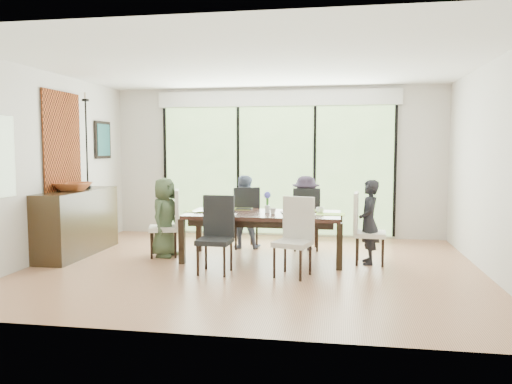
% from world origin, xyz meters
% --- Properties ---
extents(floor, '(6.00, 5.00, 0.01)m').
position_xyz_m(floor, '(0.00, 0.00, -0.01)').
color(floor, brown).
rests_on(floor, ground).
extents(ceiling, '(6.00, 5.00, 0.01)m').
position_xyz_m(ceiling, '(0.00, 0.00, 2.71)').
color(ceiling, white).
rests_on(ceiling, wall_back).
extents(wall_back, '(6.00, 0.02, 2.70)m').
position_xyz_m(wall_back, '(0.00, 2.51, 1.35)').
color(wall_back, beige).
rests_on(wall_back, floor).
extents(wall_front, '(6.00, 0.02, 2.70)m').
position_xyz_m(wall_front, '(0.00, -2.51, 1.35)').
color(wall_front, white).
rests_on(wall_front, floor).
extents(wall_left, '(0.02, 5.00, 2.70)m').
position_xyz_m(wall_left, '(-3.01, 0.00, 1.35)').
color(wall_left, silver).
rests_on(wall_left, floor).
extents(wall_right, '(0.02, 5.00, 2.70)m').
position_xyz_m(wall_right, '(3.01, 0.00, 1.35)').
color(wall_right, silver).
rests_on(wall_right, floor).
extents(glass_doors, '(4.20, 0.02, 2.30)m').
position_xyz_m(glass_doors, '(0.00, 2.47, 1.20)').
color(glass_doors, '#598C3F').
rests_on(glass_doors, wall_back).
extents(blinds_header, '(4.40, 0.06, 0.28)m').
position_xyz_m(blinds_header, '(0.00, 2.46, 2.50)').
color(blinds_header, white).
rests_on(blinds_header, wall_back).
extents(mullion_a, '(0.05, 0.04, 2.30)m').
position_xyz_m(mullion_a, '(-2.10, 2.46, 1.20)').
color(mullion_a, black).
rests_on(mullion_a, wall_back).
extents(mullion_b, '(0.05, 0.04, 2.30)m').
position_xyz_m(mullion_b, '(-0.70, 2.46, 1.20)').
color(mullion_b, black).
rests_on(mullion_b, wall_back).
extents(mullion_c, '(0.05, 0.04, 2.30)m').
position_xyz_m(mullion_c, '(0.70, 2.46, 1.20)').
color(mullion_c, black).
rests_on(mullion_c, wall_back).
extents(mullion_d, '(0.05, 0.04, 2.30)m').
position_xyz_m(mullion_d, '(2.10, 2.46, 1.20)').
color(mullion_d, black).
rests_on(mullion_d, wall_back).
extents(deck, '(6.00, 1.80, 0.10)m').
position_xyz_m(deck, '(0.00, 3.40, -0.05)').
color(deck, brown).
rests_on(deck, ground).
extents(rail_top, '(6.00, 0.08, 0.06)m').
position_xyz_m(rail_top, '(0.00, 4.20, 0.55)').
color(rail_top, '#4E3D21').
rests_on(rail_top, deck).
extents(foliage_left, '(3.20, 3.20, 3.20)m').
position_xyz_m(foliage_left, '(-1.80, 5.20, 1.44)').
color(foliage_left, '#14380F').
rests_on(foliage_left, ground).
extents(foliage_mid, '(4.00, 4.00, 4.00)m').
position_xyz_m(foliage_mid, '(0.40, 5.80, 1.80)').
color(foliage_mid, '#14380F').
rests_on(foliage_mid, ground).
extents(foliage_right, '(2.80, 2.80, 2.80)m').
position_xyz_m(foliage_right, '(2.20, 5.00, 1.26)').
color(foliage_right, '#14380F').
rests_on(foliage_right, ground).
extents(foliage_far, '(3.60, 3.60, 3.60)m').
position_xyz_m(foliage_far, '(-0.60, 6.50, 1.62)').
color(foliage_far, '#14380F').
rests_on(foliage_far, ground).
extents(table_top, '(2.18, 1.00, 0.05)m').
position_xyz_m(table_top, '(0.07, 0.47, 0.65)').
color(table_top, black).
rests_on(table_top, floor).
extents(table_apron, '(2.00, 0.82, 0.09)m').
position_xyz_m(table_apron, '(0.07, 0.47, 0.57)').
color(table_apron, black).
rests_on(table_apron, floor).
extents(table_leg_fl, '(0.08, 0.08, 0.63)m').
position_xyz_m(table_leg_fl, '(-1.01, 0.04, 0.31)').
color(table_leg_fl, black).
rests_on(table_leg_fl, floor).
extents(table_leg_fr, '(0.08, 0.08, 0.63)m').
position_xyz_m(table_leg_fr, '(1.15, 0.04, 0.31)').
color(table_leg_fr, black).
rests_on(table_leg_fr, floor).
extents(table_leg_bl, '(0.08, 0.08, 0.63)m').
position_xyz_m(table_leg_bl, '(-1.01, 0.90, 0.31)').
color(table_leg_bl, black).
rests_on(table_leg_bl, floor).
extents(table_leg_br, '(0.08, 0.08, 0.63)m').
position_xyz_m(table_leg_br, '(1.15, 0.90, 0.31)').
color(table_leg_br, black).
rests_on(table_leg_br, floor).
extents(chair_left_end, '(0.53, 0.53, 1.00)m').
position_xyz_m(chair_left_end, '(-1.43, 0.47, 0.50)').
color(chair_left_end, white).
rests_on(chair_left_end, floor).
extents(chair_right_end, '(0.45, 0.45, 1.00)m').
position_xyz_m(chair_right_end, '(1.57, 0.47, 0.50)').
color(chair_right_end, white).
rests_on(chair_right_end, floor).
extents(chair_far_left, '(0.55, 0.55, 1.00)m').
position_xyz_m(chair_far_left, '(-0.38, 1.32, 0.50)').
color(chair_far_left, black).
rests_on(chair_far_left, floor).
extents(chair_far_right, '(0.46, 0.46, 1.00)m').
position_xyz_m(chair_far_right, '(0.62, 1.32, 0.50)').
color(chair_far_right, black).
rests_on(chair_far_right, floor).
extents(chair_near_left, '(0.43, 0.43, 1.00)m').
position_xyz_m(chair_near_left, '(-0.43, -0.40, 0.50)').
color(chair_near_left, black).
rests_on(chair_near_left, floor).
extents(chair_near_right, '(0.52, 0.52, 1.00)m').
position_xyz_m(chair_near_right, '(0.57, -0.40, 0.50)').
color(chair_near_right, beige).
rests_on(chair_near_right, floor).
extents(person_left_end, '(0.43, 0.60, 1.17)m').
position_xyz_m(person_left_end, '(-1.41, 0.47, 0.59)').
color(person_left_end, '#415538').
rests_on(person_left_end, floor).
extents(person_right_end, '(0.38, 0.57, 1.17)m').
position_xyz_m(person_right_end, '(1.55, 0.47, 0.59)').
color(person_right_end, black).
rests_on(person_right_end, floor).
extents(person_far_left, '(0.56, 0.37, 1.17)m').
position_xyz_m(person_far_left, '(-0.38, 1.30, 0.59)').
color(person_far_left, slate).
rests_on(person_far_left, floor).
extents(person_far_right, '(0.57, 0.37, 1.17)m').
position_xyz_m(person_far_right, '(0.62, 1.30, 0.59)').
color(person_far_right, '#2A2132').
rests_on(person_far_right, floor).
extents(placemat_left, '(0.40, 0.29, 0.01)m').
position_xyz_m(placemat_left, '(-0.88, 0.47, 0.68)').
color(placemat_left, olive).
rests_on(placemat_left, table_top).
extents(placemat_right, '(0.40, 0.29, 0.01)m').
position_xyz_m(placemat_right, '(1.02, 0.47, 0.68)').
color(placemat_right, '#94C546').
rests_on(placemat_right, table_top).
extents(placemat_far_l, '(0.40, 0.29, 0.01)m').
position_xyz_m(placemat_far_l, '(-0.38, 0.87, 0.68)').
color(placemat_far_l, '#8DAA3C').
rests_on(placemat_far_l, table_top).
extents(placemat_far_r, '(0.40, 0.29, 0.01)m').
position_xyz_m(placemat_far_r, '(0.62, 0.87, 0.68)').
color(placemat_far_r, '#7EB340').
rests_on(placemat_far_r, table_top).
extents(placemat_paper, '(0.40, 0.29, 0.01)m').
position_xyz_m(placemat_paper, '(-0.48, 0.17, 0.68)').
color(placemat_paper, white).
rests_on(placemat_paper, table_top).
extents(tablet_far_l, '(0.24, 0.16, 0.01)m').
position_xyz_m(tablet_far_l, '(-0.28, 0.82, 0.69)').
color(tablet_far_l, black).
rests_on(tablet_far_l, table_top).
extents(tablet_far_r, '(0.22, 0.15, 0.01)m').
position_xyz_m(tablet_far_r, '(0.57, 0.82, 0.69)').
color(tablet_far_r, black).
rests_on(tablet_far_r, table_top).
extents(papers, '(0.27, 0.20, 0.00)m').
position_xyz_m(papers, '(0.77, 0.42, 0.68)').
color(papers, white).
rests_on(papers, table_top).
extents(platter_base, '(0.24, 0.24, 0.02)m').
position_xyz_m(platter_base, '(-0.48, 0.17, 0.70)').
color(platter_base, white).
rests_on(platter_base, table_top).
extents(platter_snacks, '(0.18, 0.18, 0.01)m').
position_xyz_m(platter_snacks, '(-0.48, 0.17, 0.71)').
color(platter_snacks, orange).
rests_on(platter_snacks, table_top).
extents(vase, '(0.07, 0.07, 0.11)m').
position_xyz_m(vase, '(0.12, 0.52, 0.74)').
color(vase, silver).
rests_on(vase, table_top).
extents(hyacinth_stems, '(0.04, 0.04, 0.15)m').
position_xyz_m(hyacinth_stems, '(0.12, 0.52, 0.84)').
color(hyacinth_stems, '#337226').
rests_on(hyacinth_stems, table_top).
extents(hyacinth_blooms, '(0.10, 0.10, 0.10)m').
position_xyz_m(hyacinth_blooms, '(0.12, 0.52, 0.94)').
color(hyacinth_blooms, '#5554D3').
rests_on(hyacinth_blooms, table_top).
extents(laptop, '(0.35, 0.34, 0.02)m').
position_xyz_m(laptop, '(-0.78, 0.37, 0.69)').
color(laptop, silver).
rests_on(laptop, table_top).
extents(cup_a, '(0.12, 0.12, 0.09)m').
position_xyz_m(cup_a, '(-0.63, 0.62, 0.72)').
color(cup_a, white).
rests_on(cup_a, table_top).
extents(cup_b, '(0.12, 0.12, 0.08)m').
position_xyz_m(cup_b, '(0.22, 0.37, 0.72)').
color(cup_b, white).
rests_on(cup_b, table_top).
extents(cup_c, '(0.12, 0.12, 0.09)m').
position_xyz_m(cup_c, '(0.87, 0.57, 0.72)').
color(cup_c, white).
rests_on(cup_c, table_top).
extents(book, '(0.19, 0.23, 0.02)m').
position_xyz_m(book, '(0.32, 0.52, 0.69)').
color(book, white).
rests_on(book, table_top).
extents(sideboard, '(0.49, 1.73, 0.97)m').
position_xyz_m(sideboard, '(-2.76, 0.38, 0.49)').
color(sideboard, black).
rests_on(sideboard, floor).
extents(bowl, '(0.51, 0.51, 0.13)m').
position_xyz_m(bowl, '(-2.76, 0.28, 1.04)').
color(bowl, brown).
rests_on(bowl, sideboard).
extents(candlestick_base, '(0.11, 0.11, 0.04)m').
position_xyz_m(candlestick_base, '(-2.76, 0.73, 0.99)').
color(candlestick_base, black).
rests_on(candlestick_base, sideboard).
extents(candlestick_shaft, '(0.03, 0.03, 1.35)m').
position_xyz_m(candlestick_shaft, '(-2.76, 0.73, 1.68)').
color(candlestick_shaft, black).
rests_on(candlestick_shaft, sideboard).
extents(candlestick_pan, '(0.11, 0.11, 0.03)m').
position_xyz_m(candlestick_pan, '(-2.76, 0.73, 2.35)').
color(candlestick_pan, black).
rests_on(candlestick_pan, sideboard).
extents(candle, '(0.04, 0.04, 0.11)m').
position_xyz_m(candle, '(-2.76, 0.73, 2.41)').
color(candle, silver).
rests_on(candle, sideboard).
extents(tapestry, '(0.02, 1.00, 1.50)m').
position_xyz_m(tapestry, '(-2.97, 0.40, 1.70)').
color(tapestry, '#973A16').
rests_on(tapestry, wall_left).
extents(art_frame, '(0.03, 0.55, 0.65)m').
position_xyz_m(art_frame, '(-2.97, 1.70, 1.75)').
color(art_frame, black).
rests_on(art_frame, wall_left).
extents(art_canvas, '(0.01, 0.45, 0.55)m').
position_xyz_m(art_canvas, '(-2.95, 1.70, 1.75)').
color(art_canvas, '#164649').
rests_on(art_canvas, wall_left).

